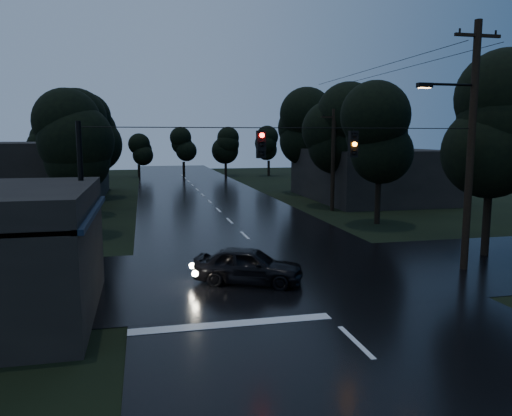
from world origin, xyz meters
name	(u,v)px	position (x,y,z in m)	size (l,w,h in m)	color
main_road	(218,210)	(0.00, 30.00, 0.00)	(12.00, 120.00, 0.02)	black
cross_street	(284,274)	(0.00, 12.00, 0.00)	(60.00, 9.00, 0.02)	black
building_far_right	(368,174)	(14.00, 34.00, 2.20)	(10.00, 14.00, 4.40)	black
building_far_left	(43,171)	(-14.00, 40.00, 2.50)	(10.00, 16.00, 5.00)	black
utility_pole_main	(469,142)	(7.41, 11.00, 5.26)	(3.50, 0.30, 10.00)	black
utility_pole_far	(333,159)	(8.30, 28.00, 3.88)	(2.00, 0.30, 7.50)	black
anchor_pole_left	(82,210)	(-7.50, 11.00, 3.00)	(0.18, 0.18, 6.00)	black
span_signals	(307,143)	(0.56, 10.99, 5.24)	(15.00, 0.37, 1.12)	black
tree_corner_near	(493,125)	(10.00, 13.00, 5.99)	(4.48, 4.48, 9.44)	black
tree_left_a	(75,141)	(-9.00, 22.00, 5.24)	(3.92, 3.92, 8.26)	black
tree_left_b	(81,135)	(-9.60, 30.00, 5.62)	(4.20, 4.20, 8.85)	black
tree_left_c	(87,131)	(-10.20, 40.00, 5.99)	(4.48, 4.48, 9.44)	black
tree_right_a	(380,135)	(9.00, 22.00, 5.62)	(4.20, 4.20, 8.85)	black
tree_right_b	(340,130)	(9.60, 30.00, 5.99)	(4.48, 4.48, 9.44)	black
tree_right_c	(306,128)	(10.20, 40.00, 6.37)	(4.76, 4.76, 10.03)	black
car	(248,265)	(-1.68, 11.01, 0.70)	(1.64, 4.08, 1.39)	black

